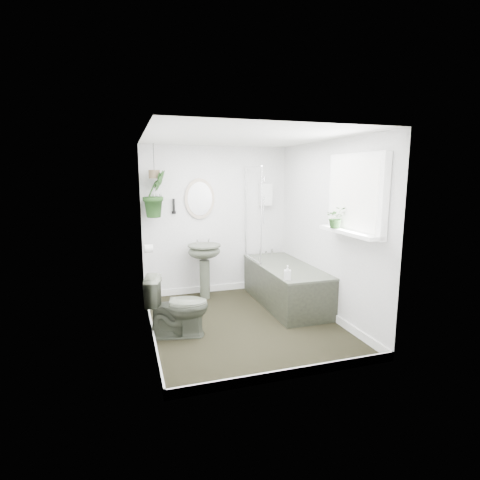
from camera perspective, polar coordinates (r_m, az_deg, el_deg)
name	(u,v)px	position (r m, az deg, el deg)	size (l,w,h in m)	color
floor	(243,323)	(4.90, 0.54, -12.60)	(2.30, 2.80, 0.02)	black
ceiling	(244,136)	(4.54, 0.58, 15.52)	(2.30, 2.80, 0.02)	white
wall_back	(216,221)	(5.93, -3.64, 2.98)	(2.30, 0.02, 2.30)	white
wall_front	(293,258)	(3.29, 8.13, -2.80)	(2.30, 0.02, 2.30)	white
wall_left	(146,239)	(4.37, -14.07, 0.18)	(0.02, 2.80, 2.30)	white
wall_right	(327,230)	(5.06, 13.18, 1.52)	(0.02, 2.80, 2.30)	white
skirting	(243,319)	(4.88, 0.54, -11.95)	(2.30, 2.80, 0.10)	white
bathtub	(285,285)	(5.51, 6.92, -6.76)	(0.72, 1.72, 0.58)	#454B3D
bath_screen	(253,214)	(5.64, 2.02, 3.97)	(0.04, 0.72, 1.40)	silver
shower_box	(265,195)	(6.06, 3.90, 6.93)	(0.20, 0.10, 0.35)	white
oval_mirror	(200,199)	(5.80, -6.15, 6.26)	(0.46, 0.03, 0.62)	#BBA891
wall_sconce	(174,206)	(5.73, -10.05, 5.12)	(0.04, 0.04, 0.22)	black
toilet_roll_holder	(149,249)	(5.11, -13.75, -1.27)	(0.11, 0.11, 0.11)	white
window_recess	(356,195)	(4.38, 17.29, 6.63)	(0.08, 1.00, 0.90)	white
window_sill	(349,232)	(4.38, 16.26, 1.16)	(0.18, 1.00, 0.04)	white
window_blinds	(353,195)	(4.36, 16.80, 6.64)	(0.01, 0.86, 0.76)	white
toilet	(177,306)	(4.47, -9.51, -9.87)	(0.41, 0.71, 0.73)	#454B3D
pedestal_sink	(205,271)	(5.71, -5.42, -4.79)	(0.49, 0.42, 0.84)	#454B3D
sill_plant	(336,217)	(4.50, 14.42, 3.35)	(0.23, 0.20, 0.25)	black
hanging_plant	(155,194)	(5.53, -12.82, 6.88)	(0.37, 0.30, 0.67)	black
soap_bottle	(287,273)	(4.69, 7.25, -4.94)	(0.08, 0.08, 0.18)	black
hanging_pot	(154,174)	(5.53, -12.93, 9.75)	(0.16, 0.16, 0.12)	brown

